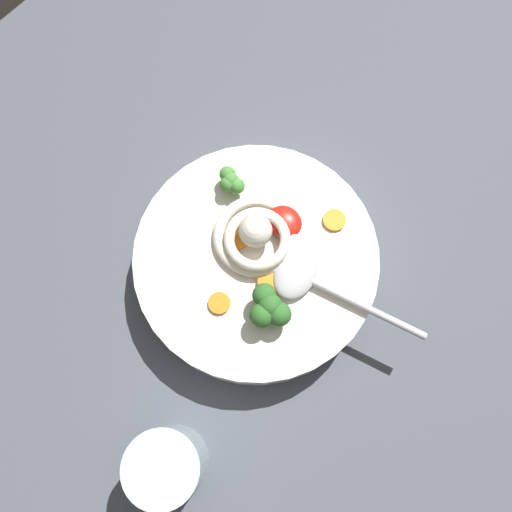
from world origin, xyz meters
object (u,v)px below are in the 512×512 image
object	(u,v)px
noodle_pile	(256,236)
drinking_glass	(168,464)
soup_bowl	(256,263)
soup_spoon	(307,279)

from	to	relation	value
noodle_pile	drinking_glass	xyz separation A→B (cm)	(8.91, -23.35, -2.00)
soup_bowl	noodle_pile	bearing A→B (deg)	131.54
noodle_pile	drinking_glass	distance (cm)	25.07
soup_spoon	drinking_glass	world-z (taller)	drinking_glass
soup_spoon	noodle_pile	bearing A→B (deg)	166.29
noodle_pile	soup_spoon	xyz separation A→B (cm)	(7.24, 0.09, -0.50)
soup_bowl	noodle_pile	size ratio (longest dim) A/B	2.63
soup_spoon	drinking_glass	size ratio (longest dim) A/B	1.83
soup_bowl	drinking_glass	world-z (taller)	drinking_glass
soup_bowl	soup_spoon	xyz separation A→B (cm)	(5.96, 1.53, 3.45)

